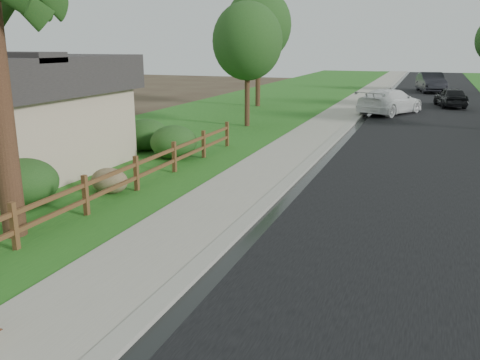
% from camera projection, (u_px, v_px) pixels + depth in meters
% --- Properties ---
extents(road, '(8.00, 90.00, 0.02)m').
position_uv_depth(road, '(434.00, 104.00, 37.16)').
color(road, black).
rests_on(road, ground).
extents(curb, '(0.40, 90.00, 0.12)m').
position_uv_depth(curb, '(375.00, 101.00, 38.56)').
color(curb, '#9A968C').
rests_on(curb, ground).
extents(wet_gutter, '(0.50, 90.00, 0.00)m').
position_uv_depth(wet_gutter, '(379.00, 102.00, 38.45)').
color(wet_gutter, black).
rests_on(wet_gutter, road).
extents(sidewalk, '(2.20, 90.00, 0.10)m').
position_uv_depth(sidewalk, '(357.00, 101.00, 39.00)').
color(sidewalk, gray).
rests_on(sidewalk, ground).
extents(grass_strip, '(1.60, 90.00, 0.06)m').
position_uv_depth(grass_strip, '(333.00, 100.00, 39.65)').
color(grass_strip, '#1F5B1A').
rests_on(grass_strip, ground).
extents(lawn_near, '(9.00, 90.00, 0.04)m').
position_uv_depth(lawn_near, '(269.00, 98.00, 41.41)').
color(lawn_near, '#1F5B1A').
rests_on(lawn_near, ground).
extents(ranch_fence, '(0.12, 16.92, 1.10)m').
position_uv_depth(ranch_fence, '(113.00, 182.00, 13.89)').
color(ranch_fence, '#53361B').
rests_on(ranch_fence, ground).
extents(white_suv, '(4.18, 5.80, 1.56)m').
position_uv_depth(white_suv, '(390.00, 101.00, 31.61)').
color(white_suv, white).
rests_on(white_suv, road).
extents(dark_car_mid, '(2.39, 4.28, 1.38)m').
position_uv_depth(dark_car_mid, '(451.00, 97.00, 35.21)').
color(dark_car_mid, black).
rests_on(dark_car_mid, road).
extents(dark_car_far, '(2.88, 5.61, 1.76)m').
position_uv_depth(dark_car_far, '(431.00, 82.00, 45.95)').
color(dark_car_far, black).
rests_on(dark_car_far, road).
extents(boulder, '(1.33, 1.13, 0.77)m').
position_uv_depth(boulder, '(109.00, 181.00, 14.90)').
color(boulder, brown).
rests_on(boulder, ground).
extents(shrub_b, '(2.38, 2.38, 1.31)m').
position_uv_depth(shrub_b, '(23.00, 183.00, 13.69)').
color(shrub_b, '#1C4318').
rests_on(shrub_b, ground).
extents(shrub_c, '(2.34, 2.34, 1.28)m').
position_uv_depth(shrub_c, '(174.00, 142.00, 19.38)').
color(shrub_c, '#1C4318').
rests_on(shrub_c, ground).
extents(shrub_d, '(2.44, 2.44, 1.30)m').
position_uv_depth(shrub_d, '(145.00, 135.00, 20.84)').
color(shrub_d, '#1C4318').
rests_on(shrub_d, ground).
extents(tree_near_left, '(3.60, 3.60, 6.38)m').
position_uv_depth(tree_near_left, '(247.00, 41.00, 25.92)').
color(tree_near_left, '#362116').
rests_on(tree_near_left, ground).
extents(tree_mid_left, '(4.44, 4.44, 7.95)m').
position_uv_depth(tree_mid_left, '(258.00, 25.00, 34.26)').
color(tree_mid_left, '#362116').
rests_on(tree_mid_left, ground).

